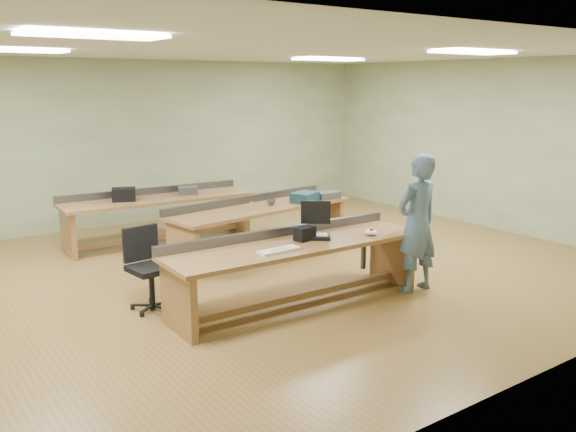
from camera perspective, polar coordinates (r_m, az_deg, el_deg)
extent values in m
plane|color=olive|center=(8.44, -3.26, -5.43)|extent=(10.00, 10.00, 0.00)
plane|color=silver|center=(8.05, -3.53, 15.34)|extent=(10.00, 10.00, 0.00)
cube|color=#A7BC8E|center=(11.68, -13.94, 6.69)|extent=(10.00, 0.04, 3.00)
cube|color=#A7BC8E|center=(5.22, 20.62, -0.32)|extent=(10.00, 0.04, 3.00)
cube|color=#A7BC8E|center=(11.55, 18.27, 6.38)|extent=(0.04, 8.00, 3.00)
cube|color=white|center=(5.62, -17.74, 15.83)|extent=(1.20, 0.50, 0.03)
cube|color=white|center=(8.52, -24.18, 13.96)|extent=(1.20, 0.50, 0.03)
cube|color=white|center=(8.61, 16.93, 14.46)|extent=(1.20, 0.50, 0.03)
cube|color=white|center=(10.73, 3.81, 14.42)|extent=(1.20, 0.50, 0.03)
cube|color=#976340|center=(7.11, 0.91, -2.74)|extent=(3.25, 0.93, 0.05)
cube|color=#976340|center=(6.51, -10.21, -7.85)|extent=(0.10, 0.76, 0.70)
cube|color=#976340|center=(8.14, 9.69, -3.69)|extent=(0.10, 0.76, 0.70)
cube|color=#976340|center=(7.29, 0.89, -7.49)|extent=(2.94, 0.16, 0.08)
cube|color=#484A4F|center=(7.40, -0.83, -1.49)|extent=(3.24, 0.15, 0.11)
cube|color=#976340|center=(9.23, -2.47, 0.77)|extent=(3.15, 1.23, 0.05)
cube|color=#976340|center=(8.48, -9.79, -3.06)|extent=(0.18, 0.72, 0.70)
cube|color=#976340|center=(10.28, 3.58, -0.19)|extent=(0.18, 0.72, 0.70)
cube|color=#976340|center=(9.38, -2.44, -2.98)|extent=(2.75, 0.48, 0.08)
cube|color=#484A4F|center=(9.49, -3.94, 1.56)|extent=(3.04, 0.50, 0.11)
cube|color=#976340|center=(10.14, -12.03, 1.55)|extent=(3.15, 0.98, 0.05)
cube|color=#976340|center=(9.82, -19.88, -1.51)|extent=(0.12, 0.73, 0.70)
cube|color=#976340|center=(10.80, -4.71, 0.40)|extent=(0.12, 0.73, 0.70)
cube|color=#976340|center=(10.27, -11.87, -1.87)|extent=(2.81, 0.24, 0.08)
cube|color=#484A4F|center=(10.47, -12.77, 2.30)|extent=(3.11, 0.24, 0.11)
imported|color=#61829E|center=(7.73, 11.99, -0.67)|extent=(0.64, 0.42, 1.74)
cube|color=black|center=(7.34, 2.58, -1.91)|extent=(0.47, 0.46, 0.04)
cube|color=black|center=(7.41, 2.61, 0.34)|extent=(0.29, 0.24, 0.28)
cube|color=white|center=(6.74, -0.84, -3.23)|extent=(0.50, 0.18, 0.03)
ellipsoid|color=white|center=(7.53, 7.79, -1.51)|extent=(0.19, 0.21, 0.07)
cube|color=black|center=(7.21, 1.58, -1.65)|extent=(0.26, 0.19, 0.16)
cylinder|color=black|center=(7.25, -12.60, -6.78)|extent=(0.06, 0.06, 0.47)
cube|color=black|center=(7.17, -12.70, -4.82)|extent=(0.50, 0.50, 0.06)
cube|color=black|center=(7.28, -13.63, -2.48)|extent=(0.43, 0.10, 0.41)
cylinder|color=black|center=(7.32, -12.53, -8.30)|extent=(0.57, 0.57, 0.06)
cube|color=#153A47|center=(9.57, 1.58, 1.79)|extent=(0.51, 0.46, 0.15)
cube|color=#3A3A3C|center=(9.87, 3.70, 1.97)|extent=(0.40, 0.27, 0.11)
imported|color=#3A3A3C|center=(9.30, -1.57, 1.33)|extent=(0.16, 0.16, 0.10)
cylinder|color=silver|center=(8.99, -3.42, 0.97)|extent=(0.08, 0.08, 0.11)
cube|color=black|center=(9.97, -15.11, 1.96)|extent=(0.43, 0.37, 0.21)
cube|color=#3A3A3C|center=(10.35, -9.33, 2.37)|extent=(0.39, 0.34, 0.13)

